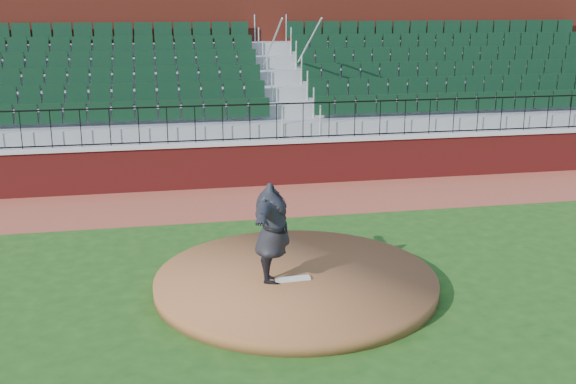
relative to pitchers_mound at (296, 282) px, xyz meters
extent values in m
plane|color=#1D4513|center=(0.22, 0.38, -0.12)|extent=(90.00, 90.00, 0.00)
cube|color=brown|center=(0.22, 5.78, -0.12)|extent=(34.00, 3.20, 0.01)
cube|color=maroon|center=(0.22, 7.38, 0.47)|extent=(34.00, 0.35, 1.20)
cube|color=#B7B7B7|center=(0.22, 7.38, 1.12)|extent=(34.00, 0.45, 0.10)
cube|color=maroon|center=(0.22, 12.91, 2.62)|extent=(34.00, 0.50, 5.50)
cylinder|color=brown|center=(0.00, 0.00, 0.00)|extent=(5.13, 5.13, 0.25)
cube|color=silver|center=(-0.10, -0.20, 0.15)|extent=(0.64, 0.19, 0.04)
imported|color=black|center=(-0.47, -0.21, 1.04)|extent=(1.17, 2.32, 1.82)
camera|label=1|loc=(-2.40, -11.51, 4.96)|focal=43.34mm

